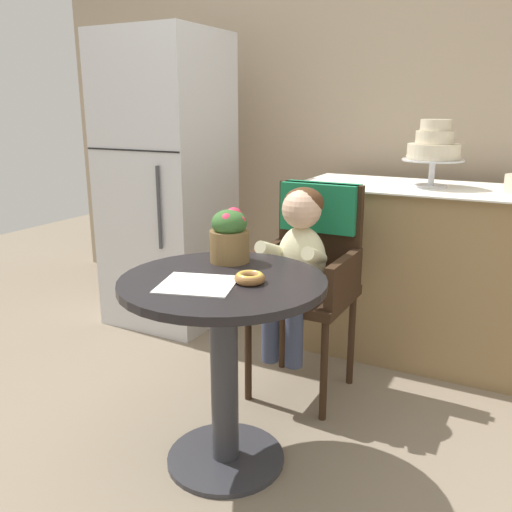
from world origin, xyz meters
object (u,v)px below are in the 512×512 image
at_px(cafe_table, 224,335).
at_px(seated_child, 298,254).
at_px(flower_vase, 230,234).
at_px(tiered_cake_stand, 434,147).
at_px(donut_front, 250,277).
at_px(wicker_chair, 312,254).
at_px(refrigerator, 167,183).

height_order(cafe_table, seated_child, seated_child).
xyz_separation_m(flower_vase, tiered_cake_stand, (0.52, 1.10, 0.27)).
distance_m(seated_child, flower_vase, 0.41).
bearing_deg(flower_vase, donut_front, -45.58).
bearing_deg(wicker_chair, seated_child, -96.81).
height_order(wicker_chair, donut_front, wicker_chair).
relative_size(wicker_chair, flower_vase, 4.63).
bearing_deg(wicker_chair, tiered_cake_stand, 49.41).
relative_size(donut_front, flower_vase, 0.51).
height_order(cafe_table, tiered_cake_stand, tiered_cake_stand).
relative_size(cafe_table, wicker_chair, 0.75).
height_order(seated_child, refrigerator, refrigerator).
bearing_deg(wicker_chair, refrigerator, 153.56).
bearing_deg(cafe_table, seated_child, 85.76).
bearing_deg(refrigerator, cafe_table, -46.33).
bearing_deg(donut_front, cafe_table, -179.86).
bearing_deg(cafe_table, flower_vase, 113.82).
height_order(flower_vase, tiered_cake_stand, tiered_cake_stand).
bearing_deg(flower_vase, wicker_chair, 76.05).
bearing_deg(seated_child, wicker_chair, 90.00).
distance_m(flower_vase, tiered_cake_stand, 1.25).
bearing_deg(refrigerator, wicker_chair, -19.63).
distance_m(cafe_table, refrigerator, 1.56).
distance_m(seated_child, tiered_cake_stand, 0.94).
bearing_deg(tiered_cake_stand, seated_child, -117.88).
height_order(cafe_table, refrigerator, refrigerator).
bearing_deg(seated_child, tiered_cake_stand, 62.12).
distance_m(wicker_chair, tiered_cake_stand, 0.84).
distance_m(seated_child, refrigerator, 1.23).
xyz_separation_m(wicker_chair, refrigerator, (-1.09, 0.39, 0.21)).
bearing_deg(refrigerator, donut_front, -43.58).
relative_size(donut_front, tiered_cake_stand, 0.32).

